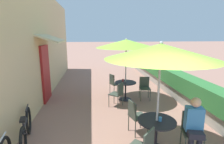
# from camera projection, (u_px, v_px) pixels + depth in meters

# --- Properties ---
(cafe_facade_wall) EXTENTS (0.98, 11.54, 4.20)m
(cafe_facade_wall) POSITION_uv_depth(u_px,v_px,m) (43.00, 45.00, 6.77)
(cafe_facade_wall) COLOR #D6B784
(cafe_facade_wall) RESTS_ON ground_plane
(planter_hedge) EXTENTS (0.60, 10.54, 1.01)m
(planter_hedge) POSITION_uv_depth(u_px,v_px,m) (169.00, 79.00, 7.73)
(planter_hedge) COLOR gray
(planter_hedge) RESTS_ON ground_plane
(patio_table_near) EXTENTS (0.81, 0.81, 0.70)m
(patio_table_near) POSITION_uv_depth(u_px,v_px,m) (156.00, 128.00, 3.74)
(patio_table_near) COLOR black
(patio_table_near) RESTS_ON ground_plane
(patio_umbrella_near) EXTENTS (2.22, 2.22, 2.36)m
(patio_umbrella_near) POSITION_uv_depth(u_px,v_px,m) (161.00, 51.00, 3.39)
(patio_umbrella_near) COLOR #B7B7BC
(patio_umbrella_near) RESTS_ON ground_plane
(cafe_chair_near_left) EXTENTS (0.49, 0.49, 0.87)m
(cafe_chair_near_left) POSITION_uv_depth(u_px,v_px,m) (192.00, 129.00, 3.72)
(cafe_chair_near_left) COLOR #384238
(cafe_chair_near_left) RESTS_ON ground_plane
(seated_patron_near_left) EXTENTS (0.41, 0.47, 1.25)m
(seated_patron_near_left) POSITION_uv_depth(u_px,v_px,m) (194.00, 124.00, 3.57)
(seated_patron_near_left) COLOR #23232D
(seated_patron_near_left) RESTS_ON ground_plane
(cafe_chair_near_right) EXTENTS (0.49, 0.49, 0.87)m
(cafe_chair_near_right) POSITION_uv_depth(u_px,v_px,m) (136.00, 114.00, 4.39)
(cafe_chair_near_right) COLOR #384238
(cafe_chair_near_right) RESTS_ON ground_plane
(coffee_cup_near) EXTENTS (0.07, 0.07, 0.09)m
(coffee_cup_near) POSITION_uv_depth(u_px,v_px,m) (160.00, 119.00, 3.66)
(coffee_cup_near) COLOR teal
(coffee_cup_near) RESTS_ON patio_table_near
(patio_table_mid) EXTENTS (0.81, 0.81, 0.70)m
(patio_table_mid) POSITION_uv_depth(u_px,v_px,m) (126.00, 87.00, 6.71)
(patio_table_mid) COLOR black
(patio_table_mid) RESTS_ON ground_plane
(patio_umbrella_mid) EXTENTS (2.22, 2.22, 2.36)m
(patio_umbrella_mid) POSITION_uv_depth(u_px,v_px,m) (126.00, 44.00, 6.36)
(patio_umbrella_mid) COLOR #B7B7BC
(patio_umbrella_mid) RESTS_ON ground_plane
(cafe_chair_mid_left) EXTENTS (0.52, 0.52, 0.87)m
(cafe_chair_mid_left) POSITION_uv_depth(u_px,v_px,m) (114.00, 82.00, 7.31)
(cafe_chair_mid_left) COLOR #384238
(cafe_chair_mid_left) RESTS_ON ground_plane
(cafe_chair_mid_right) EXTENTS (0.56, 0.56, 0.87)m
(cafe_chair_mid_right) POSITION_uv_depth(u_px,v_px,m) (118.00, 93.00, 6.04)
(cafe_chair_mid_right) COLOR #384238
(cafe_chair_mid_right) RESTS_ON ground_plane
(cafe_chair_mid_back) EXTENTS (0.45, 0.45, 0.87)m
(cafe_chair_mid_back) POSITION_uv_depth(u_px,v_px,m) (145.00, 86.00, 6.77)
(cafe_chair_mid_back) COLOR #384238
(cafe_chair_mid_back) RESTS_ON ground_plane
(coffee_cup_mid) EXTENTS (0.07, 0.07, 0.09)m
(coffee_cup_mid) POSITION_uv_depth(u_px,v_px,m) (123.00, 80.00, 6.78)
(coffee_cup_mid) COLOR #B73D3D
(coffee_cup_mid) RESTS_ON patio_table_mid
(bicycle_second) EXTENTS (0.45, 1.68, 0.78)m
(bicycle_second) POSITION_uv_depth(u_px,v_px,m) (26.00, 130.00, 3.97)
(bicycle_second) COLOR black
(bicycle_second) RESTS_ON ground_plane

